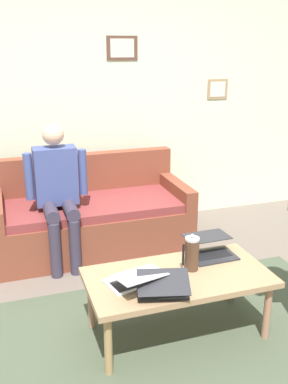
% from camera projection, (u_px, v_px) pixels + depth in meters
% --- Properties ---
extents(ground_plane, '(7.68, 7.68, 0.00)m').
position_uv_depth(ground_plane, '(180.00, 333.00, 3.07)').
color(ground_plane, '#6C5F56').
extents(area_rug, '(2.75, 1.73, 0.01)m').
position_uv_depth(area_rug, '(182.00, 340.00, 3.00)').
color(area_rug, '#45503C').
rests_on(area_rug, ground_plane).
extents(back_wall, '(7.04, 0.11, 2.70)m').
position_uv_depth(back_wall, '(102.00, 102.00, 4.62)').
color(back_wall, silver).
rests_on(back_wall, ground_plane).
extents(couch, '(1.86, 0.86, 0.88)m').
position_uv_depth(couch, '(91.00, 218.00, 4.32)').
color(couch, brown).
rests_on(couch, ground_plane).
extents(coffee_table, '(1.24, 0.63, 0.46)m').
position_uv_depth(coffee_table, '(178.00, 281.00, 2.96)').
color(coffee_table, '#A07E59').
rests_on(coffee_table, ground_plane).
extents(laptop_left, '(0.33, 0.33, 0.12)m').
position_uv_depth(laptop_left, '(211.00, 249.00, 3.21)').
color(laptop_left, '#28282D').
rests_on(laptop_left, coffee_table).
extents(laptop_center, '(0.38, 0.34, 0.15)m').
position_uv_depth(laptop_center, '(163.00, 288.00, 2.71)').
color(laptop_center, '#28282D').
rests_on(laptop_center, coffee_table).
extents(laptop_right, '(0.37, 0.41, 0.14)m').
position_uv_depth(laptop_right, '(133.00, 280.00, 2.79)').
color(laptop_right, silver).
rests_on(laptop_right, coffee_table).
extents(french_press, '(0.12, 0.10, 0.27)m').
position_uv_depth(french_press, '(192.00, 254.00, 2.98)').
color(french_press, '#4C3323').
rests_on(french_press, coffee_table).
extents(person_seated, '(0.55, 0.51, 1.28)m').
position_uv_depth(person_seated, '(58.00, 187.00, 3.88)').
color(person_seated, '#383142').
rests_on(person_seated, ground_plane).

